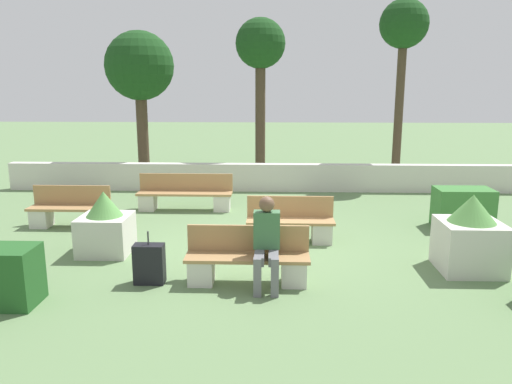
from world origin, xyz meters
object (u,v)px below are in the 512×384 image
(person_seated_man, at_px, (267,239))
(planter_corner_right, at_px, (470,237))
(bench_front, at_px, (248,262))
(bench_left_side, at_px, (69,212))
(suitcase, at_px, (149,264))
(tree_leftmost, at_px, (140,68))
(bench_right_side, at_px, (290,226))
(planter_corner_left, at_px, (105,227))
(tree_center_right, at_px, (404,32))
(tree_center_left, at_px, (260,51))
(bench_back, at_px, (185,196))

(person_seated_man, bearing_deg, planter_corner_right, 13.38)
(bench_front, height_order, bench_left_side, same)
(person_seated_man, distance_m, suitcase, 1.77)
(person_seated_man, bearing_deg, suitcase, 177.85)
(planter_corner_right, distance_m, tree_leftmost, 10.44)
(bench_right_side, xyz_separation_m, person_seated_man, (-0.41, -2.13, 0.42))
(planter_corner_left, xyz_separation_m, tree_center_right, (6.51, 6.50, 3.83))
(bench_right_side, relative_size, suitcase, 2.04)
(person_seated_man, height_order, planter_corner_right, person_seated_man)
(bench_left_side, height_order, tree_center_left, tree_center_left)
(bench_left_side, distance_m, tree_center_left, 7.57)
(bench_right_side, bearing_deg, suitcase, -145.96)
(bench_right_side, distance_m, planter_corner_right, 3.09)
(bench_front, xyz_separation_m, tree_center_left, (-0.03, 8.37, 3.54))
(planter_corner_right, bearing_deg, bench_left_side, 162.88)
(bench_front, height_order, suitcase, bench_front)
(bench_back, bearing_deg, suitcase, -78.34)
(planter_corner_left, height_order, tree_leftmost, tree_leftmost)
(suitcase, xyz_separation_m, tree_center_left, (1.41, 8.44, 3.55))
(planter_corner_left, relative_size, tree_center_right, 0.21)
(person_seated_man, xyz_separation_m, suitcase, (-1.72, 0.06, -0.42))
(planter_corner_right, relative_size, suitcase, 1.54)
(planter_corner_left, relative_size, planter_corner_right, 0.89)
(tree_center_left, bearing_deg, tree_center_right, -8.80)
(person_seated_man, distance_m, tree_center_left, 9.07)
(bench_back, xyz_separation_m, suitcase, (0.24, -4.40, -0.03))
(bench_left_side, bearing_deg, suitcase, -55.25)
(person_seated_man, relative_size, tree_leftmost, 0.30)
(bench_left_side, height_order, planter_corner_left, planter_corner_left)
(bench_front, relative_size, suitcase, 2.29)
(planter_corner_right, height_order, tree_center_left, tree_center_left)
(person_seated_man, distance_m, planter_corner_right, 3.26)
(person_seated_man, xyz_separation_m, tree_center_left, (-0.31, 8.51, 3.13))
(bench_back, xyz_separation_m, tree_center_right, (5.67, 3.42, 3.98))
(bench_front, bearing_deg, tree_center_left, 90.22)
(bench_right_side, bearing_deg, planter_corner_right, -36.75)
(bench_back, height_order, suitcase, bench_back)
(suitcase, height_order, tree_center_right, tree_center_right)
(suitcase, bearing_deg, bench_back, 93.10)
(suitcase, height_order, tree_leftmost, tree_leftmost)
(bench_front, bearing_deg, bench_right_side, 70.85)
(bench_back, xyz_separation_m, planter_corner_right, (5.12, -3.72, 0.22))
(bench_left_side, bearing_deg, tree_center_left, 51.20)
(bench_right_side, bearing_deg, tree_center_right, 50.12)
(bench_front, distance_m, planter_corner_left, 2.82)
(planter_corner_right, distance_m, tree_center_left, 9.12)
(planter_corner_left, bearing_deg, suitcase, -50.70)
(bench_front, xyz_separation_m, planter_corner_left, (-2.52, 1.25, 0.16))
(bench_back, relative_size, tree_leftmost, 0.50)
(bench_back, bearing_deg, bench_left_side, -136.76)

